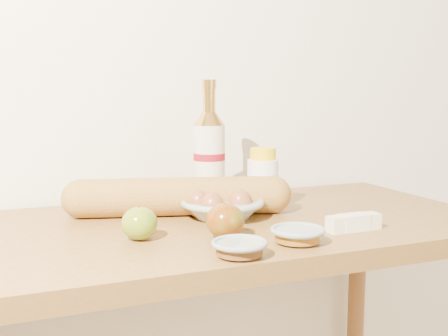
{
  "coord_description": "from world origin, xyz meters",
  "views": [
    {
      "loc": [
        -0.44,
        0.08,
        1.18
      ],
      "look_at": [
        0.0,
        1.15,
        1.02
      ],
      "focal_mm": 45.0,
      "sensor_mm": 36.0,
      "label": 1
    }
  ],
  "objects_px": {
    "table": "(219,276)",
    "egg_bowl": "(222,206)",
    "baguette": "(179,197)",
    "bourbon_bottle": "(209,157)",
    "cream_bottle": "(263,181)"
  },
  "relations": [
    {
      "from": "table",
      "to": "cream_bottle",
      "type": "bearing_deg",
      "value": 26.94
    },
    {
      "from": "baguette",
      "to": "table",
      "type": "bearing_deg",
      "value": -39.37
    },
    {
      "from": "bourbon_bottle",
      "to": "cream_bottle",
      "type": "bearing_deg",
      "value": -30.42
    },
    {
      "from": "bourbon_bottle",
      "to": "table",
      "type": "bearing_deg",
      "value": -108.06
    },
    {
      "from": "table",
      "to": "egg_bowl",
      "type": "height_order",
      "value": "egg_bowl"
    },
    {
      "from": "table",
      "to": "bourbon_bottle",
      "type": "bearing_deg",
      "value": 77.98
    },
    {
      "from": "egg_bowl",
      "to": "cream_bottle",
      "type": "bearing_deg",
      "value": 20.28
    },
    {
      "from": "bourbon_bottle",
      "to": "egg_bowl",
      "type": "relative_size",
      "value": 1.5
    },
    {
      "from": "baguette",
      "to": "egg_bowl",
      "type": "bearing_deg",
      "value": -22.36
    },
    {
      "from": "egg_bowl",
      "to": "baguette",
      "type": "bearing_deg",
      "value": 141.97
    },
    {
      "from": "table",
      "to": "bourbon_bottle",
      "type": "height_order",
      "value": "bourbon_bottle"
    },
    {
      "from": "bourbon_bottle",
      "to": "baguette",
      "type": "height_order",
      "value": "bourbon_bottle"
    },
    {
      "from": "table",
      "to": "egg_bowl",
      "type": "bearing_deg",
      "value": 55.82
    },
    {
      "from": "egg_bowl",
      "to": "bourbon_bottle",
      "type": "bearing_deg",
      "value": 84.97
    },
    {
      "from": "cream_bottle",
      "to": "baguette",
      "type": "distance_m",
      "value": 0.2
    }
  ]
}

